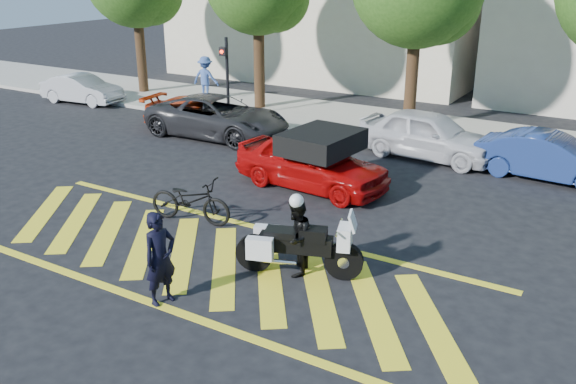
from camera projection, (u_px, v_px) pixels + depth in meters
The scene contains 15 objects.
ground at pixel (205, 259), 12.74m from camera, with size 90.00×90.00×0.00m, color black.
sidewalk at pixel (408, 129), 22.35m from camera, with size 60.00×5.00×0.15m, color #9E998E.
crosswalk at pixel (204, 258), 12.76m from camera, with size 12.33×4.00×0.01m.
signal_pole at pixel (226, 72), 23.00m from camera, with size 0.28×0.43×3.20m.
officer_bike at pixel (160, 258), 10.82m from camera, with size 0.64×0.42×1.76m, color black.
bicycle at pixel (190, 200), 14.37m from camera, with size 0.73×2.08×1.09m, color black.
police_motorcycle at pixel (297, 246), 11.90m from camera, with size 2.46×1.25×1.12m.
officer_moto at pixel (296, 238), 11.86m from camera, with size 0.76×0.59×1.56m, color black.
red_convertible at pixel (312, 162), 16.50m from camera, with size 1.74×4.33×1.48m, color #9E0707.
parked_far_left at pixel (82, 89), 26.59m from camera, with size 1.30×3.74×1.23m, color #9B9DA2.
parked_left at pixel (198, 115), 22.18m from camera, with size 1.68×4.12×1.20m, color #AA290A.
parked_mid_left at pixel (218, 117), 21.38m from camera, with size 2.39×5.18×1.44m, color black.
parked_mid_right at pixel (428, 135), 19.04m from camera, with size 1.79×4.44×1.51m, color silver.
parked_right at pixel (550, 157), 17.16m from camera, with size 1.40×4.01×1.32m, color navy.
pedestrian_left at pixel (206, 78), 26.65m from camera, with size 1.19×0.68×1.84m, color #38549A.
Camera 1 is at (7.34, -8.92, 5.81)m, focal length 38.00 mm.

